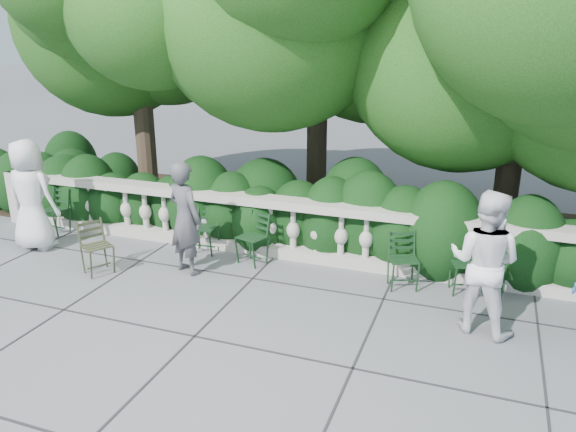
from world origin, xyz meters
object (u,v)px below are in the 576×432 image
(chair_c, at_px, (247,266))
(chair_d, at_px, (487,298))
(chair_weathered, at_px, (104,276))
(chair_b, at_px, (202,256))
(chair_f, at_px, (466,297))
(person_casual_man, at_px, (484,262))
(person_businessman, at_px, (31,195))
(person_woman_grey, at_px, (185,218))
(chair_e, at_px, (404,292))
(chair_a, at_px, (51,235))

(chair_c, height_order, chair_d, same)
(chair_c, bearing_deg, chair_weathered, -132.27)
(chair_c, height_order, chair_weathered, same)
(chair_b, relative_size, chair_c, 1.00)
(chair_f, distance_m, person_casual_man, 1.28)
(person_businessman, xyz_separation_m, person_woman_grey, (2.95, 0.01, -0.07))
(person_businessman, bearing_deg, chair_e, -175.57)
(person_businessman, bearing_deg, chair_weathered, 162.36)
(chair_f, bearing_deg, person_businessman, 168.16)
(chair_e, relative_size, chair_f, 1.00)
(chair_f, xyz_separation_m, chair_weathered, (-5.28, -1.18, 0.00))
(chair_a, relative_size, chair_c, 1.00)
(person_woman_grey, xyz_separation_m, person_casual_man, (4.32, -0.30, 0.03))
(chair_c, bearing_deg, chair_b, -171.13)
(person_businessman, bearing_deg, chair_a, -66.87)
(chair_c, height_order, person_businessman, person_businessman)
(chair_d, relative_size, chair_f, 1.00)
(chair_f, height_order, chair_weathered, same)
(chair_c, xyz_separation_m, person_woman_grey, (-0.77, -0.51, 0.88))
(person_woman_grey, bearing_deg, chair_f, -150.44)
(chair_weathered, height_order, person_businessman, person_businessman)
(chair_a, distance_m, chair_b, 3.08)
(person_casual_man, bearing_deg, person_woman_grey, 12.03)
(chair_weathered, xyz_separation_m, person_casual_man, (5.46, 0.30, 0.91))
(chair_c, height_order, chair_f, same)
(chair_d, xyz_separation_m, person_woman_grey, (-4.42, -0.64, 0.88))
(chair_c, bearing_deg, chair_f, 18.87)
(person_woman_grey, bearing_deg, chair_e, -151.00)
(chair_b, bearing_deg, chair_c, -12.44)
(chair_f, relative_size, person_woman_grey, 0.48)
(chair_weathered, bearing_deg, chair_a, 90.82)
(person_businessman, distance_m, person_casual_man, 7.27)
(chair_weathered, distance_m, person_casual_man, 5.55)
(chair_b, relative_size, person_woman_grey, 0.48)
(chair_c, relative_size, person_casual_man, 0.46)
(chair_c, relative_size, person_woman_grey, 0.48)
(chair_d, distance_m, person_businessman, 7.46)
(chair_b, distance_m, person_businessman, 3.06)
(chair_b, relative_size, chair_d, 1.00)
(chair_c, xyz_separation_m, chair_weathered, (-1.91, -1.11, 0.00))
(chair_d, bearing_deg, person_casual_man, -91.22)
(chair_b, relative_size, chair_weathered, 1.00)
(chair_e, bearing_deg, chair_d, -10.62)
(chair_c, bearing_deg, person_businessman, -154.39)
(chair_f, xyz_separation_m, person_businessman, (-7.09, -0.59, 0.95))
(chair_weathered, bearing_deg, chair_e, -46.72)
(chair_c, bearing_deg, chair_d, 19.67)
(chair_c, xyz_separation_m, person_businessman, (-3.72, -0.52, 0.95))
(chair_b, height_order, chair_c, same)
(person_casual_man, bearing_deg, chair_c, 3.18)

